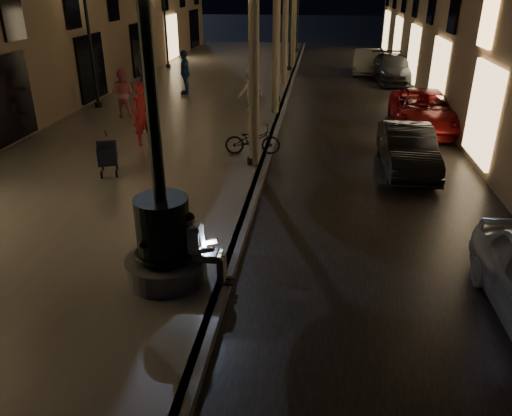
# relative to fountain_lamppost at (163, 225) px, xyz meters

# --- Properties ---
(ground) EXTENTS (120.00, 120.00, 0.00)m
(ground) POSITION_rel_fountain_lamppost_xyz_m (1.00, 13.00, -1.21)
(ground) COLOR black
(ground) RESTS_ON ground
(cobble_lane) EXTENTS (6.00, 45.00, 0.02)m
(cobble_lane) POSITION_rel_fountain_lamppost_xyz_m (4.00, 13.00, -1.20)
(cobble_lane) COLOR black
(cobble_lane) RESTS_ON ground
(promenade) EXTENTS (8.00, 45.00, 0.20)m
(promenade) POSITION_rel_fountain_lamppost_xyz_m (-3.00, 13.00, -1.11)
(promenade) COLOR slate
(promenade) RESTS_ON ground
(curb_strip) EXTENTS (0.25, 45.00, 0.20)m
(curb_strip) POSITION_rel_fountain_lamppost_xyz_m (1.00, 13.00, -1.11)
(curb_strip) COLOR #59595B
(curb_strip) RESTS_ON ground
(fountain_lamppost) EXTENTS (1.40, 1.40, 5.21)m
(fountain_lamppost) POSITION_rel_fountain_lamppost_xyz_m (0.00, 0.00, 0.00)
(fountain_lamppost) COLOR #59595B
(fountain_lamppost) RESTS_ON promenade
(seated_man_laptop) EXTENTS (0.90, 0.31, 1.27)m
(seated_man_laptop) POSITION_rel_fountain_lamppost_xyz_m (0.61, -0.00, -0.33)
(seated_man_laptop) COLOR tan
(seated_man_laptop) RESTS_ON promenade
(lamp_curb_a) EXTENTS (0.36, 0.36, 4.81)m
(lamp_curb_a) POSITION_rel_fountain_lamppost_xyz_m (0.70, 6.00, 2.02)
(lamp_curb_a) COLOR black
(lamp_curb_a) RESTS_ON promenade
(lamp_curb_b) EXTENTS (0.36, 0.36, 4.81)m
(lamp_curb_b) POSITION_rel_fountain_lamppost_xyz_m (0.70, 14.00, 2.02)
(lamp_curb_b) COLOR black
(lamp_curb_b) RESTS_ON promenade
(lamp_curb_c) EXTENTS (0.36, 0.36, 4.81)m
(lamp_curb_c) POSITION_rel_fountain_lamppost_xyz_m (0.70, 22.00, 2.02)
(lamp_curb_c) COLOR black
(lamp_curb_c) RESTS_ON promenade
(lamp_curb_d) EXTENTS (0.36, 0.36, 4.81)m
(lamp_curb_d) POSITION_rel_fountain_lamppost_xyz_m (0.70, 30.00, 2.02)
(lamp_curb_d) COLOR black
(lamp_curb_d) RESTS_ON promenade
(lamp_left_b) EXTENTS (0.36, 0.36, 4.81)m
(lamp_left_b) POSITION_rel_fountain_lamppost_xyz_m (-6.40, 12.00, 2.02)
(lamp_left_b) COLOR black
(lamp_left_b) RESTS_ON promenade
(lamp_left_c) EXTENTS (0.36, 0.36, 4.81)m
(lamp_left_c) POSITION_rel_fountain_lamppost_xyz_m (-6.40, 22.00, 2.02)
(lamp_left_c) COLOR black
(lamp_left_c) RESTS_ON promenade
(stroller) EXTENTS (0.71, 1.12, 1.14)m
(stroller) POSITION_rel_fountain_lamppost_xyz_m (-2.97, 4.73, -0.44)
(stroller) COLOR black
(stroller) RESTS_ON promenade
(car_second) EXTENTS (1.34, 3.77, 1.24)m
(car_second) POSITION_rel_fountain_lamppost_xyz_m (5.00, 6.60, -0.59)
(car_second) COLOR black
(car_second) RESTS_ON ground
(car_third) EXTENTS (2.49, 4.89, 1.32)m
(car_third) POSITION_rel_fountain_lamppost_xyz_m (6.20, 11.10, -0.55)
(car_third) COLOR maroon
(car_third) RESTS_ON ground
(car_rear) EXTENTS (2.16, 4.78, 1.36)m
(car_rear) POSITION_rel_fountain_lamppost_xyz_m (6.20, 20.25, -0.53)
(car_rear) COLOR #2C2E31
(car_rear) RESTS_ON ground
(car_fifth) EXTENTS (1.73, 4.11, 1.32)m
(car_fifth) POSITION_rel_fountain_lamppost_xyz_m (5.05, 22.60, -0.55)
(car_fifth) COLOR gray
(car_fifth) RESTS_ON ground
(pedestrian_red) EXTENTS (0.85, 0.78, 1.94)m
(pedestrian_red) POSITION_rel_fountain_lamppost_xyz_m (-2.85, 7.38, -0.04)
(pedestrian_red) COLOR red
(pedestrian_red) RESTS_ON promenade
(pedestrian_pink) EXTENTS (0.90, 0.72, 1.78)m
(pedestrian_pink) POSITION_rel_fountain_lamppost_xyz_m (-4.76, 10.64, -0.12)
(pedestrian_pink) COLOR #D3707E
(pedestrian_pink) RESTS_ON promenade
(pedestrian_white) EXTENTS (1.20, 1.08, 1.62)m
(pedestrian_white) POSITION_rel_fountain_lamppost_xyz_m (-0.20, 12.29, -0.20)
(pedestrian_white) COLOR silver
(pedestrian_white) RESTS_ON promenade
(pedestrian_blue) EXTENTS (0.61, 1.17, 1.91)m
(pedestrian_blue) POSITION_rel_fountain_lamppost_xyz_m (-3.52, 14.96, -0.05)
(pedestrian_blue) COLOR #295496
(pedestrian_blue) RESTS_ON promenade
(pedestrian_dark) EXTENTS (0.85, 1.01, 1.76)m
(pedestrian_dark) POSITION_rel_fountain_lamppost_xyz_m (-5.84, 16.34, -0.13)
(pedestrian_dark) COLOR #38373C
(pedestrian_dark) RESTS_ON promenade
(bicycle) EXTENTS (1.68, 0.74, 0.85)m
(bicycle) POSITION_rel_fountain_lamppost_xyz_m (0.60, 6.87, -0.58)
(bicycle) COLOR black
(bicycle) RESTS_ON promenade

